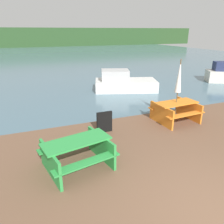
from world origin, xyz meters
TOP-DOWN VIEW (x-y plane):
  - water at (0.00, 30.55)m, footprint 60.00×50.00m
  - far_treeline at (0.00, 50.55)m, footprint 80.00×1.60m
  - picnic_table_green at (-2.14, 2.80)m, footprint 1.96×1.70m
  - picnic_table_orange at (2.14, 4.46)m, footprint 1.73×1.48m
  - umbrella_white at (2.14, 4.46)m, footprint 0.24×0.24m
  - boat at (2.19, 9.54)m, footprint 3.92×2.71m
  - signboard at (-0.79, 4.53)m, footprint 0.55×0.08m

SIDE VIEW (x-z plane):
  - water at x=0.00m, z-range 0.00..0.00m
  - signboard at x=-0.79m, z-range 0.00..0.75m
  - boat at x=2.19m, z-range -0.16..1.06m
  - picnic_table_green at x=-2.14m, z-range 0.08..0.85m
  - picnic_table_orange at x=2.14m, z-range 0.08..0.86m
  - umbrella_white at x=2.14m, z-range 0.56..2.97m
  - far_treeline at x=0.00m, z-range 0.00..4.00m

